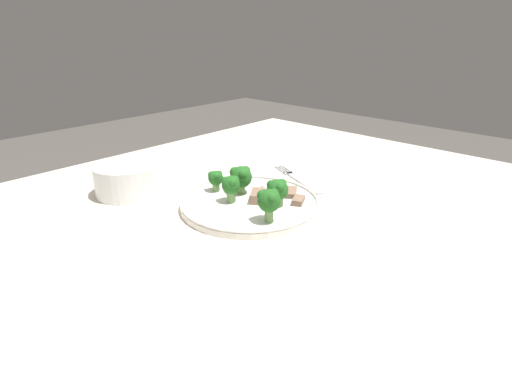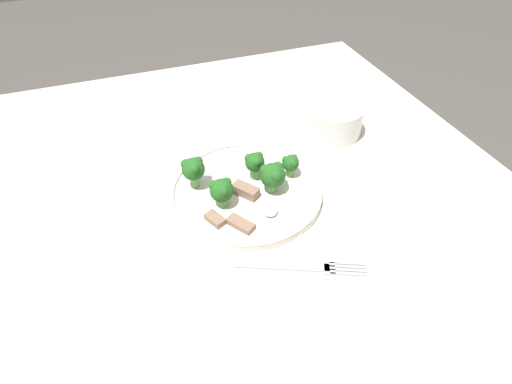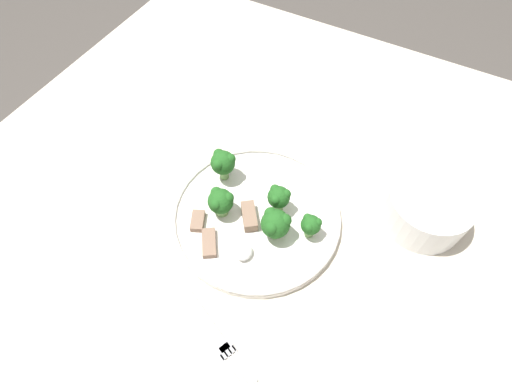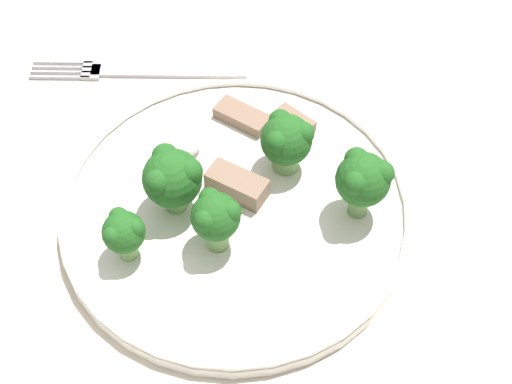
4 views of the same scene
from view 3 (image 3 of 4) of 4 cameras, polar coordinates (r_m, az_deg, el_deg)
ground_plane at (r=1.34m, az=-1.96°, el=-20.51°), size 8.00×8.00×0.00m
table at (r=0.75m, az=-3.33°, el=-9.48°), size 1.27×1.10×0.70m
dinner_plate at (r=0.68m, az=0.09°, el=-3.42°), size 0.29×0.29×0.02m
fork at (r=0.62m, az=-6.91°, el=-18.16°), size 0.10×0.20×0.00m
cream_bowl at (r=0.72m, az=23.14°, el=-2.25°), size 0.14×0.14×0.07m
broccoli_floret_near_rim_left at (r=0.69m, az=-4.75°, el=4.21°), size 0.04×0.04×0.06m
broccoli_floret_center_left at (r=0.64m, az=7.83°, el=-4.68°), size 0.03×0.03×0.05m
broccoli_floret_back_left at (r=0.63m, az=2.80°, el=-4.51°), size 0.05×0.05×0.06m
broccoli_floret_front_left at (r=0.66m, az=-5.08°, el=-1.33°), size 0.04×0.04×0.06m
broccoli_floret_center_back at (r=0.66m, az=3.26°, el=-0.78°), size 0.04×0.04×0.06m
meat_slice_front_slice at (r=0.65m, az=-6.73°, el=-7.23°), size 0.05×0.05×0.01m
meat_slice_middle_slice at (r=0.67m, az=-0.98°, el=-3.47°), size 0.05×0.05×0.02m
meat_slice_rear_slice at (r=0.67m, az=-8.32°, el=-4.11°), size 0.04×0.03×0.01m
sauce_dollop at (r=0.64m, az=-1.78°, el=-8.57°), size 0.03×0.03×0.02m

